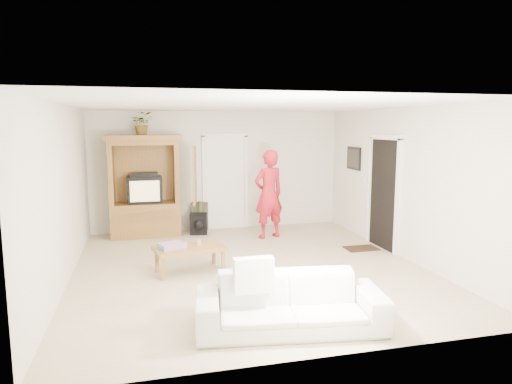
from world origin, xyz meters
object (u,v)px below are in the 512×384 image
man (269,194)px  coffee_table (190,250)px  armoire (146,193)px  sofa (290,303)px

man → coffee_table: bearing=29.6°
armoire → man: (2.43, -0.78, -0.01)m
man → sofa: size_ratio=0.86×
sofa → coffee_table: (-0.89, 2.33, 0.05)m
armoire → man: 2.55m
sofa → coffee_table: bearing=119.0°
armoire → coffee_table: size_ratio=1.79×
armoire → sofa: 5.22m
man → coffee_table: size_ratio=1.54×
man → sofa: (-0.92, -4.18, -0.60)m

